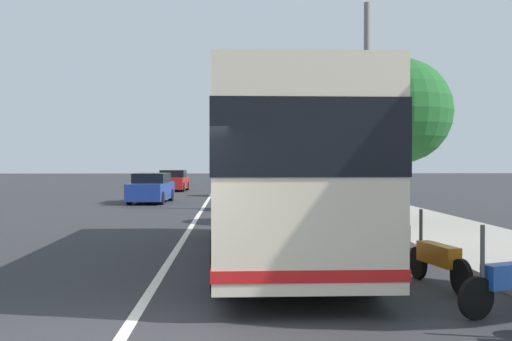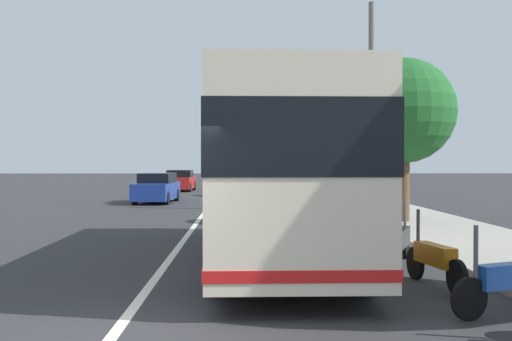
% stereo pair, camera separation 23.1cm
% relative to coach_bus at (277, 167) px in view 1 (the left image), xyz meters
% --- Properties ---
extents(sidewalk_curb, '(110.00, 3.60, 0.14)m').
position_rel_coach_bus_xyz_m(sidewalk_curb, '(3.73, -5.14, -1.89)').
color(sidewalk_curb, '#9E998E').
rests_on(sidewalk_curb, ground).
extents(lane_divider_line, '(110.00, 0.16, 0.01)m').
position_rel_coach_bus_xyz_m(lane_divider_line, '(3.73, 2.23, -1.95)').
color(lane_divider_line, silver).
rests_on(lane_divider_line, ground).
extents(coach_bus, '(10.76, 2.72, 3.47)m').
position_rel_coach_bus_xyz_m(coach_bus, '(0.00, 0.00, 0.00)').
color(coach_bus, beige).
rests_on(coach_bus, ground).
extents(motorcycle_angled, '(2.01, 0.42, 1.23)m').
position_rel_coach_bus_xyz_m(motorcycle_angled, '(-3.01, -2.45, -1.51)').
color(motorcycle_angled, black).
rests_on(motorcycle_angled, ground).
extents(motorcycle_far_end, '(2.06, 0.90, 1.23)m').
position_rel_coach_bus_xyz_m(motorcycle_far_end, '(-0.65, -2.48, -1.50)').
color(motorcycle_far_end, black).
rests_on(motorcycle_far_end, ground).
extents(car_side_street, '(4.68, 1.97, 1.50)m').
position_rel_coach_bus_xyz_m(car_side_street, '(19.00, 5.01, -1.23)').
color(car_side_street, navy).
rests_on(car_side_street, ground).
extents(car_behind_bus, '(4.12, 1.88, 1.45)m').
position_rel_coach_bus_xyz_m(car_behind_bus, '(14.04, -0.20, -1.27)').
color(car_behind_bus, silver).
rests_on(car_behind_bus, ground).
extents(car_oncoming, '(4.55, 2.13, 1.58)m').
position_rel_coach_bus_xyz_m(car_oncoming, '(44.77, -0.20, -1.20)').
color(car_oncoming, '#2D7238').
rests_on(car_oncoming, ground).
extents(car_far_distant, '(4.03, 2.05, 1.49)m').
position_rel_coach_bus_xyz_m(car_far_distant, '(32.20, 5.11, -1.25)').
color(car_far_distant, red).
rests_on(car_far_distant, ground).
extents(roadside_tree_mid_block, '(3.41, 3.41, 5.43)m').
position_rel_coach_bus_xyz_m(roadside_tree_mid_block, '(7.20, -4.52, 1.74)').
color(roadside_tree_mid_block, brown).
rests_on(roadside_tree_mid_block, ground).
extents(roadside_tree_far_block, '(2.97, 2.97, 6.41)m').
position_rel_coach_bus_xyz_m(roadside_tree_far_block, '(24.03, -4.52, 2.93)').
color(roadside_tree_far_block, brown).
rests_on(roadside_tree_far_block, ground).
extents(utility_pole, '(0.26, 0.26, 8.66)m').
position_rel_coach_bus_xyz_m(utility_pole, '(12.89, -4.66, 2.37)').
color(utility_pole, slate).
rests_on(utility_pole, ground).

